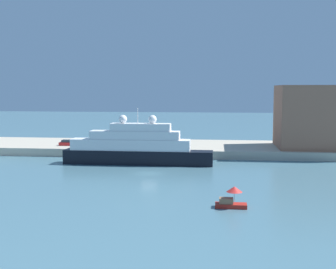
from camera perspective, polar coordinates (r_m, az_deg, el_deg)
The scene contains 9 objects.
ground at distance 74.48m, azimuth -2.52°, elevation -5.11°, with size 400.00×400.00×0.00m, color slate.
quay_dock at distance 100.02m, azimuth -0.14°, elevation -1.78°, with size 110.00×20.51×1.71m, color #B7AD99.
large_yacht at distance 83.29m, azimuth -4.25°, elevation -1.73°, with size 28.46×3.66×10.78m.
small_motorboat at distance 53.65m, azimuth 8.27°, elevation -8.30°, with size 3.81×1.90×2.62m.
work_barge at distance 89.82m, azimuth -10.88°, elevation -3.06°, with size 6.36×1.79×0.79m, color olive.
harbor_building at distance 99.14m, azimuth 19.11°, elevation 2.22°, with size 17.51×13.91×13.41m, color #9E664C.
parked_car at distance 100.41m, azimuth -12.96°, elevation -1.09°, with size 3.82×1.69×1.26m.
person_figure at distance 100.57m, azimuth -10.03°, elevation -0.86°, with size 0.36×0.36×1.77m.
mooring_bollard at distance 90.65m, azimuth 1.21°, elevation -1.74°, with size 0.53×0.53×0.89m, color black.
Camera 1 is at (11.62, -72.18, 14.21)m, focal length 46.63 mm.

